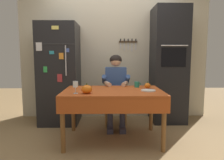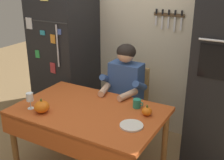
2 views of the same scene
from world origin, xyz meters
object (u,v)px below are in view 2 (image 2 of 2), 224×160
(coffee_mug, at_px, (137,103))
(refrigerator, at_px, (65,57))
(dining_table, at_px, (88,118))
(seated_person, at_px, (123,90))
(wine_glass, at_px, (30,98))
(serving_tray, at_px, (131,125))
(pumpkin_large, at_px, (42,107))
(pumpkin_medium, at_px, (147,111))
(chair_behind_person, at_px, (130,102))

(coffee_mug, bearing_deg, refrigerator, 155.61)
(dining_table, bearing_deg, seated_person, 83.97)
(wine_glass, height_order, serving_tray, wine_glass)
(refrigerator, relative_size, pumpkin_large, 12.71)
(wine_glass, xyz_separation_m, pumpkin_large, (0.15, -0.00, -0.06))
(pumpkin_medium, bearing_deg, chair_behind_person, 126.99)
(pumpkin_large, xyz_separation_m, serving_tray, (0.84, 0.18, -0.05))
(refrigerator, relative_size, dining_table, 1.29)
(pumpkin_medium, bearing_deg, coffee_mug, 145.23)
(refrigerator, distance_m, seated_person, 1.06)
(refrigerator, relative_size, wine_glass, 11.13)
(wine_glass, relative_size, pumpkin_medium, 1.58)
(refrigerator, bearing_deg, pumpkin_medium, -25.49)
(refrigerator, distance_m, pumpkin_medium, 1.64)
(coffee_mug, bearing_deg, serving_tray, -72.36)
(refrigerator, distance_m, chair_behind_person, 1.09)
(pumpkin_large, bearing_deg, dining_table, 35.40)
(pumpkin_medium, bearing_deg, seated_person, 137.43)
(dining_table, distance_m, pumpkin_medium, 0.57)
(serving_tray, bearing_deg, wine_glass, -170.01)
(coffee_mug, distance_m, pumpkin_medium, 0.17)
(seated_person, relative_size, coffee_mug, 12.01)
(chair_behind_person, xyz_separation_m, wine_glass, (-0.55, -1.03, 0.34))
(refrigerator, relative_size, chair_behind_person, 1.94)
(seated_person, relative_size, serving_tray, 6.16)
(chair_behind_person, xyz_separation_m, pumpkin_large, (-0.41, -1.04, 0.29))
(seated_person, bearing_deg, pumpkin_medium, -42.57)
(dining_table, distance_m, chair_behind_person, 0.81)
(chair_behind_person, bearing_deg, seated_person, -90.00)
(dining_table, xyz_separation_m, serving_tray, (0.49, -0.07, 0.09))
(serving_tray, bearing_deg, refrigerator, 146.62)
(pumpkin_large, relative_size, serving_tray, 0.70)
(wine_glass, relative_size, pumpkin_large, 1.14)
(chair_behind_person, xyz_separation_m, seated_person, (-0.00, -0.19, 0.23))
(chair_behind_person, xyz_separation_m, serving_tray, (0.43, -0.86, 0.24))
(refrigerator, bearing_deg, wine_glass, -67.68)
(pumpkin_medium, height_order, serving_tray, pumpkin_medium)
(seated_person, relative_size, wine_glass, 7.70)
(refrigerator, bearing_deg, serving_tray, -33.38)
(refrigerator, height_order, serving_tray, refrigerator)
(seated_person, distance_m, pumpkin_medium, 0.63)
(pumpkin_medium, bearing_deg, serving_tray, -97.72)
(pumpkin_large, bearing_deg, pumpkin_medium, 25.99)
(wine_glass, bearing_deg, coffee_mug, 30.81)
(coffee_mug, xyz_separation_m, serving_tray, (0.11, -0.35, -0.04))
(chair_behind_person, distance_m, pumpkin_large, 1.15)
(chair_behind_person, distance_m, seated_person, 0.29)
(wine_glass, distance_m, pumpkin_large, 0.16)
(chair_behind_person, xyz_separation_m, coffee_mug, (0.32, -0.51, 0.27))
(dining_table, distance_m, pumpkin_large, 0.44)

